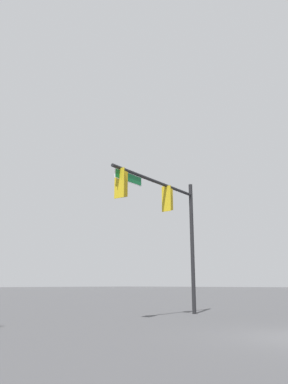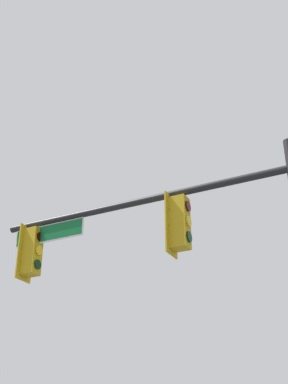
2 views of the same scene
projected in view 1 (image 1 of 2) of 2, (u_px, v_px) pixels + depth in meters
signal_pole_near at (166, 211)px, 18.48m from camera, size 6.74×0.92×6.91m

